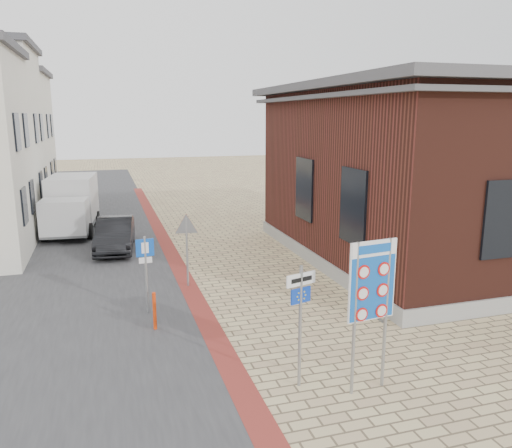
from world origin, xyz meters
TOP-DOWN VIEW (x-y plane):
  - ground at (0.00, 0.00)m, footprint 120.00×120.00m
  - road_strip at (-5.50, 15.00)m, footprint 7.00×60.00m
  - curb_strip at (-2.00, 10.00)m, footprint 0.60×40.00m
  - brick_building at (8.99, 7.00)m, footprint 13.00×13.00m
  - bike_rack at (2.65, 2.20)m, footprint 0.08×1.80m
  - sedan at (-4.17, 11.49)m, footprint 1.86×4.30m
  - box_truck at (-6.08, 15.60)m, footprint 2.57×5.32m
  - border_sign at (0.50, -1.50)m, footprint 1.09×0.19m
  - essen_sign at (-0.80, -0.95)m, footprint 0.70×0.24m
  - parking_sign at (-3.50, 4.00)m, footprint 0.50×0.09m
  - yield_sign at (-2.00, 6.00)m, footprint 0.86×0.19m
  - bollard at (-3.41, 2.80)m, footprint 0.10×0.10m

SIDE VIEW (x-z plane):
  - ground at x=0.00m, z-range 0.00..0.00m
  - road_strip at x=-5.50m, z-range 0.00..0.02m
  - curb_strip at x=-2.00m, z-range 0.00..0.03m
  - bike_rack at x=2.65m, z-range -0.04..0.56m
  - bollard at x=-3.41m, z-range 0.00..1.05m
  - sedan at x=-4.17m, z-range 0.00..1.38m
  - box_truck at x=-6.08m, z-range 0.04..2.74m
  - parking_sign at x=-3.50m, z-range 0.40..2.68m
  - essen_sign at x=-0.80m, z-range 0.45..3.09m
  - yield_sign at x=-2.00m, z-range 0.64..3.06m
  - border_sign at x=0.50m, z-range 0.72..3.92m
  - brick_building at x=8.99m, z-range 0.09..6.89m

